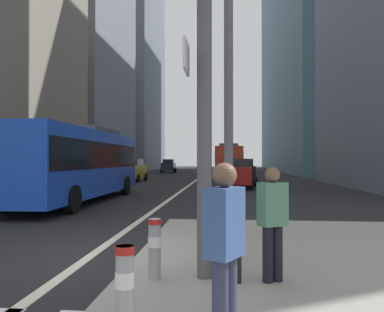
{
  "coord_description": "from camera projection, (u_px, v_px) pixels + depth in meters",
  "views": [
    {
      "loc": [
        2.6,
        -6.97,
        1.88
      ],
      "look_at": [
        -1.28,
        37.91,
        2.32
      ],
      "focal_mm": 35.56,
      "sensor_mm": 36.0,
      "label": 1
    }
  ],
  "objects": [
    {
      "name": "lane_centre_line",
      "position": [
        198.0,
        179.0,
        37.04
      ],
      "size": [
        0.2,
        80.0,
        0.01
      ],
      "primitive_type": "cube",
      "color": "beige",
      "rests_on": "ground"
    },
    {
      "name": "city_bus_red_receding",
      "position": [
        228.0,
        160.0,
        38.67
      ],
      "size": [
        2.78,
        10.79,
        3.4
      ],
      "color": "red",
      "rests_on": "ground"
    },
    {
      "name": "city_bus_blue_oncoming",
      "position": [
        79.0,
        161.0,
        16.88
      ],
      "size": [
        2.75,
        11.25,
        3.4
      ],
      "color": "blue",
      "rests_on": "ground"
    },
    {
      "name": "traffic_signal_gantry",
      "position": [
        49.0,
        11.0,
        5.8
      ],
      "size": [
        7.02,
        0.65,
        6.0
      ],
      "color": "#515156",
      "rests_on": "median_island"
    },
    {
      "name": "car_oncoming_mid",
      "position": [
        132.0,
        170.0,
        32.75
      ],
      "size": [
        2.1,
        4.21,
        1.94
      ],
      "color": "gold",
      "rests_on": "ground"
    },
    {
      "name": "pedestrian_railing",
      "position": [
        236.0,
        214.0,
        7.13
      ],
      "size": [
        0.06,
        3.71,
        0.98
      ],
      "color": "black",
      "rests_on": "median_island"
    },
    {
      "name": "office_tower_left_far",
      "position": [
        128.0,
        71.0,
        73.29
      ],
      "size": [
        10.97,
        21.29,
        38.21
      ],
      "primitive_type": "cube",
      "color": "slate",
      "rests_on": "ground"
    },
    {
      "name": "street_lamp_post",
      "position": [
        228.0,
        6.0,
        8.42
      ],
      "size": [
        5.5,
        0.32,
        8.0
      ],
      "color": "#56565B",
      "rests_on": "median_island"
    },
    {
      "name": "pedestrian_far",
      "position": [
        224.0,
        245.0,
        3.5
      ],
      "size": [
        0.4,
        0.45,
        1.7
      ],
      "color": "#2D334C",
      "rests_on": "median_island"
    },
    {
      "name": "ground_plane",
      "position": [
        188.0,
        186.0,
        27.08
      ],
      "size": [
        160.0,
        160.0,
        0.0
      ],
      "primitive_type": "plane",
      "color": "black"
    },
    {
      "name": "office_tower_right_mid",
      "position": [
        330.0,
        30.0,
        52.16
      ],
      "size": [
        12.41,
        24.94,
        39.44
      ],
      "primitive_type": "cube",
      "color": "slate",
      "rests_on": "ground"
    },
    {
      "name": "pedestrian_walking",
      "position": [
        273.0,
        218.0,
        5.38
      ],
      "size": [
        0.45,
        0.39,
        1.62
      ],
      "color": "black",
      "rests_on": "median_island"
    },
    {
      "name": "office_tower_right_far",
      "position": [
        295.0,
        56.0,
        77.8
      ],
      "size": [
        11.62,
        20.2,
        46.47
      ],
      "primitive_type": "cube",
      "color": "slate",
      "rests_on": "ground"
    },
    {
      "name": "office_tower_left_mid",
      "position": [
        77.0,
        18.0,
        48.11
      ],
      "size": [
        10.82,
        17.64,
        39.78
      ],
      "primitive_type": "cube",
      "color": "gray",
      "rests_on": "ground"
    },
    {
      "name": "bollard_left",
      "position": [
        125.0,
        285.0,
        3.75
      ],
      "size": [
        0.2,
        0.2,
        0.87
      ],
      "color": "#99999E",
      "rests_on": "median_island"
    },
    {
      "name": "bollard_right",
      "position": [
        155.0,
        245.0,
        5.51
      ],
      "size": [
        0.2,
        0.2,
        0.87
      ],
      "color": "#99999E",
      "rests_on": "median_island"
    },
    {
      "name": "car_receding_far",
      "position": [
        236.0,
        173.0,
        25.11
      ],
      "size": [
        2.08,
        4.3,
        1.94
      ],
      "color": "maroon",
      "rests_on": "ground"
    },
    {
      "name": "car_receding_near",
      "position": [
        242.0,
        172.0,
        28.46
      ],
      "size": [
        2.09,
        4.43,
        1.94
      ],
      "color": "black",
      "rests_on": "ground"
    },
    {
      "name": "car_oncoming_far",
      "position": [
        169.0,
        166.0,
        55.33
      ],
      "size": [
        2.17,
        4.11,
        1.94
      ],
      "color": "#232838",
      "rests_on": "ground"
    }
  ]
}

